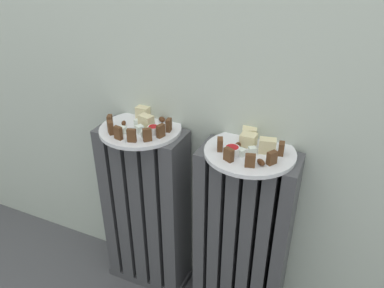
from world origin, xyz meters
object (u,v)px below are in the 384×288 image
at_px(plate_left, 141,129).
at_px(fork, 130,134).
at_px(jam_bowl_right, 232,150).
at_px(jam_bowl_left, 154,130).
at_px(radiator_left, 147,211).
at_px(radiator_right, 242,240).
at_px(plate_right, 250,152).

distance_m(plate_left, fork, 0.05).
relative_size(jam_bowl_right, fork, 0.47).
bearing_deg(jam_bowl_left, plate_left, 160.68).
bearing_deg(fork, plate_left, 82.49).
height_order(radiator_left, jam_bowl_left, jam_bowl_left).
bearing_deg(plate_left, radiator_right, 0.00).
relative_size(jam_bowl_left, jam_bowl_right, 0.84).
distance_m(jam_bowl_left, fork, 0.08).
height_order(plate_right, fork, fork).
height_order(radiator_left, radiator_right, same).
bearing_deg(fork, jam_bowl_left, 24.70).
bearing_deg(jam_bowl_right, fork, -178.33).
xyz_separation_m(radiator_right, plate_right, (0.00, -0.00, 0.34)).
relative_size(radiator_right, jam_bowl_right, 15.07).
xyz_separation_m(radiator_left, radiator_right, (0.37, 0.00, 0.00)).
bearing_deg(plate_right, radiator_left, -180.00).
bearing_deg(plate_right, radiator_right, 90.00).
relative_size(plate_left, jam_bowl_right, 6.09).
bearing_deg(radiator_left, plate_left, 90.00).
xyz_separation_m(jam_bowl_left, fork, (-0.07, -0.03, -0.01)).
bearing_deg(fork, radiator_left, 82.49).
height_order(plate_left, jam_bowl_left, jam_bowl_left).
bearing_deg(jam_bowl_left, fork, -155.30).
distance_m(radiator_left, fork, 0.35).
xyz_separation_m(radiator_right, jam_bowl_left, (-0.31, -0.02, 0.36)).
distance_m(radiator_right, jam_bowl_left, 0.47).
height_order(radiator_right, jam_bowl_left, jam_bowl_left).
bearing_deg(fork, jam_bowl_right, 1.67).
xyz_separation_m(radiator_left, plate_left, (0.00, 0.00, 0.34)).
xyz_separation_m(radiator_left, jam_bowl_left, (0.06, -0.02, 0.36)).
relative_size(radiator_left, fork, 7.03).
bearing_deg(radiator_right, jam_bowl_left, -175.95).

